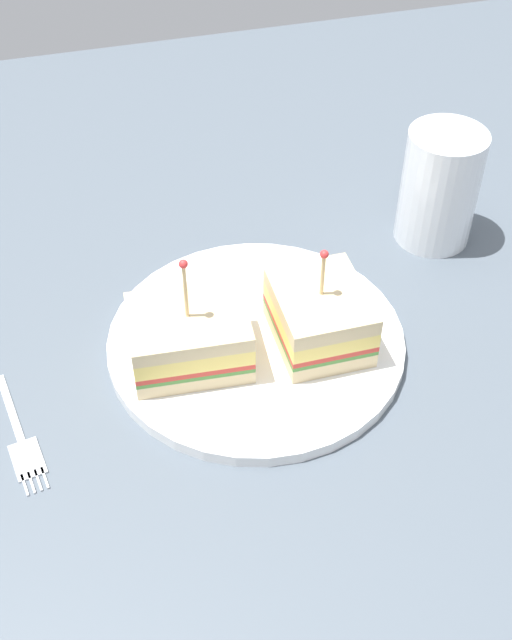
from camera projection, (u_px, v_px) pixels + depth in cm
name	position (u px, v px, depth cm)	size (l,w,h in cm)	color
ground_plane	(256.00, 354.00, 70.04)	(118.64, 118.64, 2.00)	#4C5660
plate	(256.00, 341.00, 68.95)	(25.17, 25.17, 1.12)	white
sandwich_half_front	(320.00, 317.00, 66.61)	(8.72, 7.25, 9.58)	beige
sandwich_half_back	(189.00, 338.00, 65.00)	(7.99, 9.96, 10.59)	beige
drink_glass	(439.00, 191.00, 76.53)	(7.33, 7.33, 11.43)	#B74C33
fork	(22.00, 444.00, 61.72)	(12.44, 3.26, 0.35)	silver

